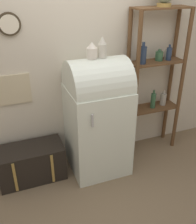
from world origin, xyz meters
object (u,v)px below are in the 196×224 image
object	(u,v)px
refrigerator	(98,115)
suitcase_trunk	(32,163)
vase_center	(102,48)
vase_left	(92,51)

from	to	relation	value
refrigerator	suitcase_trunk	distance (m)	0.97
suitcase_trunk	refrigerator	bearing A→B (deg)	-5.82
refrigerator	vase_center	bearing A→B (deg)	6.76
suitcase_trunk	vase_left	xyz separation A→B (m)	(0.76, -0.07, 1.29)
refrigerator	vase_left	bearing A→B (deg)	167.19
vase_center	vase_left	bearing A→B (deg)	176.59
vase_center	suitcase_trunk	bearing A→B (deg)	174.97
suitcase_trunk	vase_center	world-z (taller)	vase_center
refrigerator	suitcase_trunk	size ratio (longest dim) A/B	1.86
refrigerator	vase_center	world-z (taller)	vase_center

